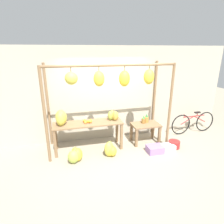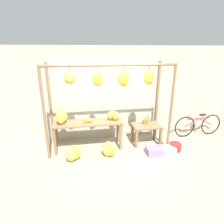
{
  "view_description": "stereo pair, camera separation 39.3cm",
  "coord_description": "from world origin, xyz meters",
  "px_view_note": "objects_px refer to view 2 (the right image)",
  "views": [
    {
      "loc": [
        -1.11,
        -4.01,
        2.68
      ],
      "look_at": [
        0.08,
        0.73,
        1.05
      ],
      "focal_mm": 30.0,
      "sensor_mm": 36.0,
      "label": 1
    },
    {
      "loc": [
        -0.72,
        -4.09,
        2.68
      ],
      "look_at": [
        0.08,
        0.73,
        1.05
      ],
      "focal_mm": 30.0,
      "sensor_mm": 36.0,
      "label": 2
    }
  ],
  "objects_px": {
    "orange_pile": "(88,120)",
    "fruit_crate_purple": "(167,150)",
    "banana_pile_ground_left": "(74,154)",
    "parked_bicycle": "(198,125)",
    "fruit_crate_white": "(154,151)",
    "banana_pile_on_table": "(61,117)",
    "banana_pile_ground_right": "(108,150)",
    "blue_bucket": "(175,147)",
    "papaya_pile": "(113,116)",
    "pineapple_cluster": "(147,120)"
  },
  "relations": [
    {
      "from": "pineapple_cluster",
      "to": "blue_bucket",
      "type": "bearing_deg",
      "value": -44.32
    },
    {
      "from": "parked_bicycle",
      "to": "fruit_crate_purple",
      "type": "bearing_deg",
      "value": -148.71
    },
    {
      "from": "pineapple_cluster",
      "to": "banana_pile_ground_left",
      "type": "relative_size",
      "value": 0.64
    },
    {
      "from": "papaya_pile",
      "to": "blue_bucket",
      "type": "bearing_deg",
      "value": -17.82
    },
    {
      "from": "banana_pile_ground_left",
      "to": "parked_bicycle",
      "type": "distance_m",
      "value": 4.03
    },
    {
      "from": "blue_bucket",
      "to": "fruit_crate_purple",
      "type": "distance_m",
      "value": 0.3
    },
    {
      "from": "orange_pile",
      "to": "banana_pile_ground_right",
      "type": "xyz_separation_m",
      "value": [
        0.48,
        -0.49,
        -0.67
      ]
    },
    {
      "from": "fruit_crate_white",
      "to": "banana_pile_on_table",
      "type": "bearing_deg",
      "value": 165.51
    },
    {
      "from": "orange_pile",
      "to": "parked_bicycle",
      "type": "xyz_separation_m",
      "value": [
        3.53,
        0.26,
        -0.48
      ]
    },
    {
      "from": "papaya_pile",
      "to": "parked_bicycle",
      "type": "bearing_deg",
      "value": 4.67
    },
    {
      "from": "banana_pile_ground_right",
      "to": "banana_pile_ground_left",
      "type": "bearing_deg",
      "value": -176.31
    },
    {
      "from": "orange_pile",
      "to": "banana_pile_on_table",
      "type": "bearing_deg",
      "value": -179.7
    },
    {
      "from": "banana_pile_on_table",
      "to": "orange_pile",
      "type": "height_order",
      "value": "banana_pile_on_table"
    },
    {
      "from": "banana_pile_on_table",
      "to": "papaya_pile",
      "type": "xyz_separation_m",
      "value": [
        1.4,
        0.03,
        -0.06
      ]
    },
    {
      "from": "orange_pile",
      "to": "fruit_crate_purple",
      "type": "xyz_separation_m",
      "value": [
        2.09,
        -0.62,
        -0.76
      ]
    },
    {
      "from": "orange_pile",
      "to": "papaya_pile",
      "type": "xyz_separation_m",
      "value": [
        0.69,
        0.02,
        0.09
      ]
    },
    {
      "from": "banana_pile_ground_right",
      "to": "fruit_crate_purple",
      "type": "bearing_deg",
      "value": -4.46
    },
    {
      "from": "pineapple_cluster",
      "to": "banana_pile_ground_left",
      "type": "distance_m",
      "value": 2.3
    },
    {
      "from": "orange_pile",
      "to": "banana_pile_ground_right",
      "type": "relative_size",
      "value": 0.6
    },
    {
      "from": "banana_pile_ground_left",
      "to": "parked_bicycle",
      "type": "height_order",
      "value": "parked_bicycle"
    },
    {
      "from": "fruit_crate_white",
      "to": "fruit_crate_purple",
      "type": "height_order",
      "value": "fruit_crate_white"
    },
    {
      "from": "fruit_crate_purple",
      "to": "papaya_pile",
      "type": "bearing_deg",
      "value": 155.39
    },
    {
      "from": "pineapple_cluster",
      "to": "blue_bucket",
      "type": "relative_size",
      "value": 0.84
    },
    {
      "from": "banana_pile_on_table",
      "to": "fruit_crate_purple",
      "type": "height_order",
      "value": "banana_pile_on_table"
    },
    {
      "from": "pineapple_cluster",
      "to": "parked_bicycle",
      "type": "relative_size",
      "value": 0.16
    },
    {
      "from": "parked_bicycle",
      "to": "papaya_pile",
      "type": "xyz_separation_m",
      "value": [
        -2.83,
        -0.23,
        0.58
      ]
    },
    {
      "from": "fruit_crate_white",
      "to": "papaya_pile",
      "type": "xyz_separation_m",
      "value": [
        -1.02,
        0.65,
        0.84
      ]
    },
    {
      "from": "banana_pile_on_table",
      "to": "papaya_pile",
      "type": "bearing_deg",
      "value": 1.16
    },
    {
      "from": "banana_pile_ground_right",
      "to": "fruit_crate_white",
      "type": "distance_m",
      "value": 1.24
    },
    {
      "from": "banana_pile_ground_left",
      "to": "papaya_pile",
      "type": "bearing_deg",
      "value": 27.19
    },
    {
      "from": "pineapple_cluster",
      "to": "fruit_crate_white",
      "type": "distance_m",
      "value": 0.96
    },
    {
      "from": "orange_pile",
      "to": "pineapple_cluster",
      "type": "bearing_deg",
      "value": 4.04
    },
    {
      "from": "blue_bucket",
      "to": "fruit_crate_purple",
      "type": "bearing_deg",
      "value": -159.77
    },
    {
      "from": "banana_pile_ground_left",
      "to": "fruit_crate_purple",
      "type": "relative_size",
      "value": 1.1
    },
    {
      "from": "banana_pile_ground_right",
      "to": "parked_bicycle",
      "type": "bearing_deg",
      "value": 13.76
    },
    {
      "from": "banana_pile_ground_left",
      "to": "fruit_crate_white",
      "type": "relative_size",
      "value": 0.99
    },
    {
      "from": "pineapple_cluster",
      "to": "banana_pile_ground_left",
      "type": "bearing_deg",
      "value": -162.62
    },
    {
      "from": "banana_pile_ground_left",
      "to": "parked_bicycle",
      "type": "relative_size",
      "value": 0.26
    },
    {
      "from": "banana_pile_on_table",
      "to": "banana_pile_ground_left",
      "type": "relative_size",
      "value": 0.98
    },
    {
      "from": "banana_pile_ground_right",
      "to": "blue_bucket",
      "type": "relative_size",
      "value": 1.27
    },
    {
      "from": "orange_pile",
      "to": "pineapple_cluster",
      "type": "relative_size",
      "value": 0.91
    },
    {
      "from": "orange_pile",
      "to": "banana_pile_ground_left",
      "type": "bearing_deg",
      "value": -127.5
    },
    {
      "from": "banana_pile_ground_left",
      "to": "parked_bicycle",
      "type": "xyz_separation_m",
      "value": [
        3.95,
        0.8,
        0.18
      ]
    },
    {
      "from": "pineapple_cluster",
      "to": "banana_pile_ground_right",
      "type": "relative_size",
      "value": 0.66
    },
    {
      "from": "parked_bicycle",
      "to": "fruit_crate_purple",
      "type": "height_order",
      "value": "parked_bicycle"
    },
    {
      "from": "banana_pile_on_table",
      "to": "orange_pile",
      "type": "bearing_deg",
      "value": 0.3
    },
    {
      "from": "blue_bucket",
      "to": "orange_pile",
      "type": "bearing_deg",
      "value": 167.77
    },
    {
      "from": "pineapple_cluster",
      "to": "parked_bicycle",
      "type": "height_order",
      "value": "pineapple_cluster"
    },
    {
      "from": "orange_pile",
      "to": "fruit_crate_purple",
      "type": "relative_size",
      "value": 0.64
    },
    {
      "from": "pineapple_cluster",
      "to": "papaya_pile",
      "type": "xyz_separation_m",
      "value": [
        -1.02,
        -0.1,
        0.24
      ]
    }
  ]
}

